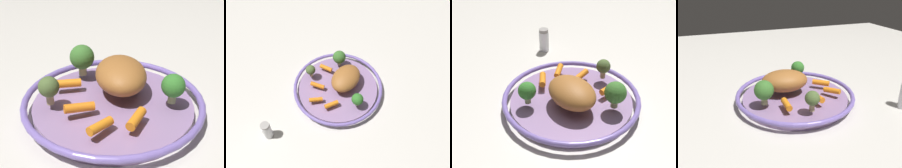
% 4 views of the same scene
% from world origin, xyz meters
% --- Properties ---
extents(ground_plane, '(2.11, 2.11, 0.00)m').
position_xyz_m(ground_plane, '(0.00, 0.00, 0.00)').
color(ground_plane, beige).
extents(serving_bowl, '(0.35, 0.35, 0.03)m').
position_xyz_m(serving_bowl, '(0.00, 0.00, 0.02)').
color(serving_bowl, '#8E709E').
rests_on(serving_bowl, ground_plane).
extents(roast_chicken_piece, '(0.15, 0.12, 0.06)m').
position_xyz_m(roast_chicken_piece, '(0.02, -0.02, 0.06)').
color(roast_chicken_piece, '#9D602B').
rests_on(roast_chicken_piece, serving_bowl).
extents(baby_carrot_right, '(0.02, 0.06, 0.02)m').
position_xyz_m(baby_carrot_right, '(-0.04, 0.07, 0.04)').
color(baby_carrot_right, orange).
rests_on(baby_carrot_right, serving_bowl).
extents(baby_carrot_back, '(0.05, 0.05, 0.02)m').
position_xyz_m(baby_carrot_back, '(-0.09, -0.02, 0.04)').
color(baby_carrot_back, orange).
rests_on(baby_carrot_back, serving_bowl).
extents(baby_carrot_near_rim, '(0.02, 0.05, 0.02)m').
position_xyz_m(baby_carrot_near_rim, '(0.05, 0.08, 0.04)').
color(baby_carrot_near_rim, orange).
rests_on(baby_carrot_near_rim, serving_bowl).
extents(baby_carrot_center, '(0.04, 0.05, 0.02)m').
position_xyz_m(baby_carrot_center, '(-0.10, 0.05, 0.04)').
color(baby_carrot_center, orange).
rests_on(baby_carrot_center, serving_bowl).
extents(broccoli_floret_small, '(0.04, 0.04, 0.05)m').
position_xyz_m(broccoli_floret_small, '(0.00, 0.12, 0.07)').
color(broccoli_floret_small, tan).
rests_on(broccoli_floret_small, serving_bowl).
extents(broccoli_floret_edge, '(0.05, 0.05, 0.07)m').
position_xyz_m(broccoli_floret_edge, '(0.10, 0.04, 0.07)').
color(broccoli_floret_edge, '#9CA466').
rests_on(broccoli_floret_edge, serving_bowl).
extents(broccoli_floret_large, '(0.04, 0.04, 0.06)m').
position_xyz_m(broccoli_floret_large, '(-0.05, -0.10, 0.07)').
color(broccoli_floret_large, '#97A966').
rests_on(broccoli_floret_large, serving_bowl).
extents(salt_shaker, '(0.03, 0.03, 0.08)m').
position_xyz_m(salt_shaker, '(-0.28, 0.14, 0.04)').
color(salt_shaker, white).
rests_on(salt_shaker, ground_plane).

